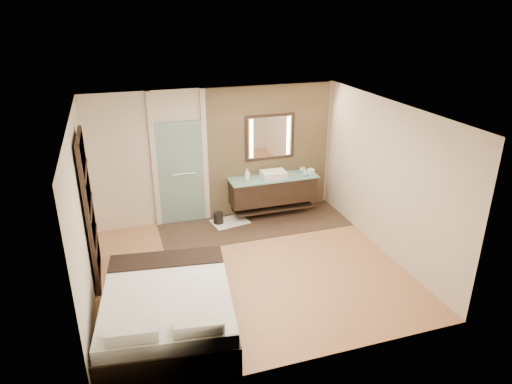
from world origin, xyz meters
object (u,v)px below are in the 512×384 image
object	(u,v)px
mirror_unit	(270,137)
waste_bin	(218,219)
bed	(168,311)
vanity	(273,190)

from	to	relation	value
mirror_unit	waste_bin	bearing A→B (deg)	-165.67
waste_bin	bed	bearing A→B (deg)	-115.14
mirror_unit	bed	xyz separation A→B (m)	(-2.61, -3.31, -1.31)
mirror_unit	bed	distance (m)	4.42
mirror_unit	vanity	bearing A→B (deg)	-90.00
vanity	waste_bin	bearing A→B (deg)	-176.76
waste_bin	mirror_unit	bearing A→B (deg)	14.33
bed	waste_bin	size ratio (longest dim) A/B	9.43
mirror_unit	bed	world-z (taller)	mirror_unit
vanity	waste_bin	xyz separation A→B (m)	(-1.20, -0.07, -0.46)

